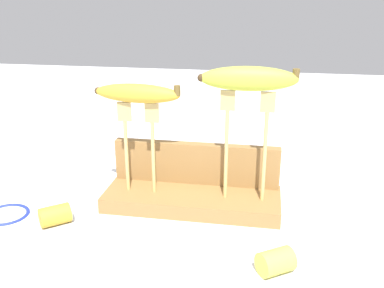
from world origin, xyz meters
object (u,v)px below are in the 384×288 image
Objects in this scene: fork_stand_left at (139,139)px; wire_coil at (6,213)px; banana_raised_left at (137,93)px; banana_raised_right at (249,79)px; banana_chunk_near at (56,215)px; banana_chunk_far at (276,261)px; fork_fallen_near at (184,150)px; fork_stand_right at (246,137)px.

wire_coil is (-0.24, -0.09, -0.13)m from fork_stand_left.
banana_raised_right is at bearing -0.00° from banana_raised_left.
banana_chunk_far is (0.39, -0.08, 0.00)m from banana_chunk_near.
banana_chunk_near is at bearing -111.04° from fork_fallen_near.
fork_stand_right is 1.19× the size of banana_raised_right.
banana_raised_left is 1.96× the size of wire_coil.
fork_stand_right is 1.24× the size of banana_raised_left.
fork_fallen_near is at bearing 119.37° from banana_raised_right.
wire_coil is (-0.50, 0.09, -0.02)m from banana_chunk_far.
fork_fallen_near is (-0.17, 0.31, -0.25)m from banana_raised_right.
fork_stand_right reaches higher than fork_fallen_near.
fork_stand_right is at bearing 17.18° from banana_chunk_near.
fork_stand_left is 0.33m from banana_chunk_far.
wire_coil is at bearing 172.40° from banana_chunk_near.
banana_raised_left reaches higher than banana_chunk_near.
fork_stand_left is 0.23m from banana_raised_right.
fork_fallen_near is 2.11× the size of wire_coil.
banana_raised_left is (-0.20, 0.00, 0.07)m from fork_stand_right.
banana_chunk_near is (-0.16, -0.41, 0.01)m from fork_fallen_near.
fork_stand_left is at bearing 180.00° from banana_raised_right.
fork_fallen_near is at bearing 56.01° from wire_coil.
banana_raised_right is (0.20, -0.00, 0.03)m from banana_raised_left.
fork_stand_left is 2.78× the size of banana_chunk_near.
banana_chunk_near is (-0.33, -0.10, -0.13)m from fork_stand_right.
fork_stand_left reaches higher than wire_coil.
fork_stand_left is at bearing 145.40° from banana_chunk_far.
banana_chunk_far is (0.26, -0.18, -0.20)m from banana_raised_left.
banana_raised_right is 2.06× the size of wire_coil.
banana_chunk_far is (0.23, -0.48, 0.02)m from fork_fallen_near.
fork_stand_right reaches higher than fork_stand_left.
banana_raised_right reaches higher than banana_chunk_far.
fork_stand_left reaches higher than banana_chunk_near.
fork_stand_right is at bearing 0.00° from fork_stand_left.
fork_fallen_near is at bearing 85.07° from fork_stand_left.
wire_coil is at bearing -159.92° from fork_stand_left.
fork_stand_right is 0.38m from fork_fallen_near.
banana_raised_left is at bearing 180.00° from fork_stand_right.
fork_stand_right is 0.23m from banana_chunk_far.
fork_fallen_near is (0.03, 0.31, -0.22)m from banana_raised_left.
banana_raised_left is at bearing 20.09° from wire_coil.
fork_fallen_near is 2.81× the size of banana_chunk_near.
banana_raised_right is (0.20, -0.00, 0.12)m from fork_stand_left.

